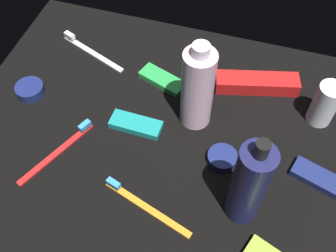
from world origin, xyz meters
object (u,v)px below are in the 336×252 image
object	(u,v)px
deodorant_stick	(325,104)
toothbrush_white	(89,50)
toothpaste_box_red	(257,83)
cream_tin_right	(30,90)
snack_bar_green	(162,80)
snack_bar_teal	(136,124)
snack_bar_navy	(320,179)
lotion_bottle	(249,184)
bodywash_bottle	(197,88)
toothbrush_orange	(142,204)
cream_tin_left	(222,158)
toothbrush_red	(61,148)

from	to	relation	value
deodorant_stick	toothbrush_white	size ratio (longest dim) A/B	0.56
toothpaste_box_red	cream_tin_right	world-z (taller)	toothpaste_box_red
deodorant_stick	snack_bar_green	bearing A→B (deg)	179.57
snack_bar_teal	toothbrush_white	bearing A→B (deg)	137.22
toothbrush_white	cream_tin_right	xyz separation A→B (cm)	(-7.12, -15.17, 0.44)
toothbrush_white	snack_bar_navy	distance (cm)	57.13
toothbrush_white	toothpaste_box_red	xyz separation A→B (cm)	(38.94, 0.15, 0.99)
lotion_bottle	toothpaste_box_red	size ratio (longest dim) A/B	1.21
lotion_bottle	toothpaste_box_red	distance (cm)	29.84
bodywash_bottle	cream_tin_right	xyz separation A→B (cm)	(-35.46, -3.71, -8.17)
toothbrush_orange	snack_bar_navy	size ratio (longest dim) A/B	1.69
bodywash_bottle	snack_bar_green	bearing A→B (deg)	141.50
cream_tin_left	bodywash_bottle	bearing A→B (deg)	132.07
lotion_bottle	snack_bar_navy	size ratio (longest dim) A/B	2.04
toothbrush_orange	cream_tin_right	bearing A→B (deg)	150.52
deodorant_stick	toothbrush_white	world-z (taller)	deodorant_stick
deodorant_stick	toothbrush_orange	world-z (taller)	deodorant_stick
snack_bar_teal	cream_tin_left	distance (cm)	18.51
toothbrush_white	toothbrush_orange	bearing A→B (deg)	-53.54
lotion_bottle	snack_bar_green	size ratio (longest dim) A/B	2.04
lotion_bottle	toothbrush_white	size ratio (longest dim) A/B	1.24
toothbrush_red	cream_tin_right	size ratio (longest dim) A/B	2.82
bodywash_bottle	toothpaste_box_red	world-z (taller)	bodywash_bottle
snack_bar_green	lotion_bottle	bearing A→B (deg)	-28.58
toothpaste_box_red	snack_bar_teal	bearing A→B (deg)	-155.67
snack_bar_green	cream_tin_right	size ratio (longest dim) A/B	1.74
snack_bar_teal	deodorant_stick	bearing A→B (deg)	21.01
lotion_bottle	snack_bar_green	xyz separation A→B (cm)	(-22.07, 24.48, -8.70)
toothbrush_white	cream_tin_left	distance (cm)	40.92
toothpaste_box_red	toothbrush_white	bearing A→B (deg)	165.97
snack_bar_navy	cream_tin_left	xyz separation A→B (cm)	(-18.12, -0.94, 0.14)
toothbrush_orange	snack_bar_navy	world-z (taller)	toothbrush_orange
bodywash_bottle	snack_bar_teal	bearing A→B (deg)	-153.16
bodywash_bottle	snack_bar_navy	xyz separation A→B (cm)	(25.61, -7.36, -8.47)
cream_tin_right	deodorant_stick	bearing A→B (deg)	10.30
deodorant_stick	snack_bar_navy	world-z (taller)	deodorant_stick
toothpaste_box_red	bodywash_bottle	bearing A→B (deg)	-146.65
toothbrush_white	snack_bar_green	distance (cm)	19.48
toothbrush_red	snack_bar_navy	size ratio (longest dim) A/B	1.62
cream_tin_left	snack_bar_navy	bearing A→B (deg)	2.96
toothbrush_red	snack_bar_teal	size ratio (longest dim) A/B	1.62
toothbrush_orange	toothpaste_box_red	bearing A→B (deg)	66.22
toothbrush_orange	toothpaste_box_red	xyz separation A→B (cm)	(14.59, 33.11, 0.99)
bodywash_bottle	cream_tin_left	size ratio (longest dim) A/B	3.51
snack_bar_green	cream_tin_right	distance (cm)	28.43
deodorant_stick	toothbrush_white	bearing A→B (deg)	175.29
snack_bar_navy	snack_bar_teal	size ratio (longest dim) A/B	1.00
deodorant_stick	cream_tin_left	bearing A→B (deg)	-137.30
toothpaste_box_red	cream_tin_right	size ratio (longest dim) A/B	2.94
snack_bar_teal	cream_tin_right	size ratio (longest dim) A/B	1.74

